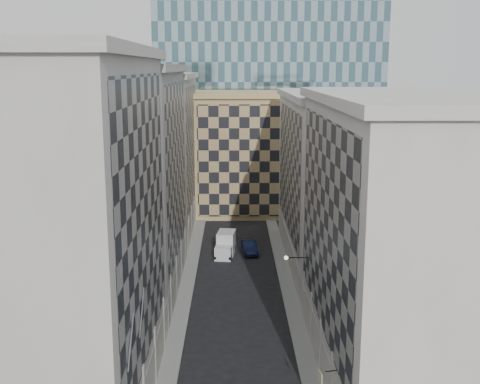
{
  "coord_description": "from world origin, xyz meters",
  "views": [
    {
      "loc": [
        -0.41,
        -25.88,
        22.37
      ],
      "look_at": [
        0.06,
        13.0,
        14.32
      ],
      "focal_mm": 45.0,
      "sensor_mm": 36.0,
      "label": 1
    }
  ],
  "objects": [
    {
      "name": "sidewalk_west",
      "position": [
        -5.25,
        30.0,
        0.07
      ],
      "size": [
        1.5,
        100.0,
        0.15
      ],
      "primitive_type": "cube",
      "color": "gray",
      "rests_on": "ground"
    },
    {
      "name": "sidewalk_east",
      "position": [
        5.25,
        30.0,
        0.07
      ],
      "size": [
        1.5,
        100.0,
        0.15
      ],
      "primitive_type": "cube",
      "color": "gray",
      "rests_on": "ground"
    },
    {
      "name": "bldg_left_a",
      "position": [
        -10.88,
        11.0,
        11.82
      ],
      "size": [
        10.8,
        22.8,
        23.7
      ],
      "color": "#A5A194",
      "rests_on": "ground"
    },
    {
      "name": "bldg_left_b",
      "position": [
        -10.88,
        33.0,
        11.32
      ],
      "size": [
        10.8,
        22.8,
        22.7
      ],
      "color": "gray",
      "rests_on": "ground"
    },
    {
      "name": "bldg_left_c",
      "position": [
        -10.88,
        55.0,
        10.83
      ],
      "size": [
        10.8,
        22.8,
        21.7
      ],
      "color": "#A5A194",
      "rests_on": "ground"
    },
    {
      "name": "bldg_right_a",
      "position": [
        10.88,
        15.0,
        10.32
      ],
      "size": [
        10.8,
        26.8,
        20.7
      ],
      "color": "#BCB5AC",
      "rests_on": "ground"
    },
    {
      "name": "bldg_right_b",
      "position": [
        10.89,
        42.0,
        9.85
      ],
      "size": [
        10.8,
        28.8,
        19.7
      ],
      "color": "#BCB5AC",
      "rests_on": "ground"
    },
    {
      "name": "tan_block",
      "position": [
        2.0,
        67.9,
        9.44
      ],
      "size": [
        16.8,
        14.8,
        18.8
      ],
      "color": "tan",
      "rests_on": "ground"
    },
    {
      "name": "church_tower",
      "position": [
        0.0,
        82.0,
        26.95
      ],
      "size": [
        7.2,
        7.2,
        51.5
      ],
      "color": "#312B26",
      "rests_on": "ground"
    },
    {
      "name": "flagpoles_left",
      "position": [
        -5.9,
        6.0,
        8.0
      ],
      "size": [
        0.1,
        6.33,
        2.33
      ],
      "color": "gray",
      "rests_on": "ground"
    },
    {
      "name": "bracket_lamp",
      "position": [
        4.38,
        24.0,
        6.2
      ],
      "size": [
        1.98,
        0.36,
        0.36
      ],
      "color": "black",
      "rests_on": "ground"
    },
    {
      "name": "box_truck",
      "position": [
        -1.33,
        44.4,
        1.19
      ],
      "size": [
        2.66,
        5.22,
        2.74
      ],
      "rotation": [
        0.0,
        0.0,
        -0.13
      ],
      "color": "silver",
      "rests_on": "ground"
    },
    {
      "name": "dark_car",
      "position": [
        1.6,
        45.06,
        0.78
      ],
      "size": [
        2.09,
        4.86,
        1.56
      ],
      "primitive_type": "imported",
      "rotation": [
        0.0,
        0.0,
        0.1
      ],
      "color": "#10183D",
      "rests_on": "ground"
    },
    {
      "name": "shop_sign",
      "position": [
        4.96,
        7.81,
        3.84
      ],
      "size": [
        1.19,
        0.68,
        0.76
      ],
      "rotation": [
        0.0,
        0.0,
        0.22
      ],
      "color": "black",
      "rests_on": "ground"
    }
  ]
}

